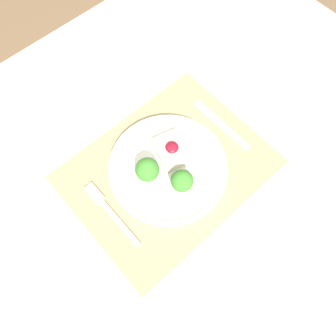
# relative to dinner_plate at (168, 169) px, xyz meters

# --- Properties ---
(ground_plane) EXTENTS (8.00, 8.00, 0.00)m
(ground_plane) POSITION_rel_dinner_plate_xyz_m (0.01, 0.00, -0.75)
(ground_plane) COLOR brown
(dining_table) EXTENTS (1.45, 1.11, 0.73)m
(dining_table) POSITION_rel_dinner_plate_xyz_m (0.01, 0.00, -0.10)
(dining_table) COLOR beige
(dining_table) RESTS_ON ground_plane
(placemat) EXTENTS (0.47, 0.36, 0.00)m
(placemat) POSITION_rel_dinner_plate_xyz_m (0.01, 0.00, -0.02)
(placemat) COLOR #9E895B
(placemat) RESTS_ON dining_table
(dinner_plate) EXTENTS (0.29, 0.29, 0.08)m
(dinner_plate) POSITION_rel_dinner_plate_xyz_m (0.00, 0.00, 0.00)
(dinner_plate) COLOR silver
(dinner_plate) RESTS_ON placemat
(fork) EXTENTS (0.02, 0.19, 0.01)m
(fork) POSITION_rel_dinner_plate_xyz_m (-0.16, 0.02, -0.01)
(fork) COLOR beige
(fork) RESTS_ON placemat
(knife) EXTENTS (0.02, 0.19, 0.01)m
(knife) POSITION_rel_dinner_plate_xyz_m (0.19, -0.01, -0.01)
(knife) COLOR beige
(knife) RESTS_ON placemat
(spoon) EXTENTS (0.17, 0.04, 0.02)m
(spoon) POSITION_rel_dinner_plate_xyz_m (0.11, 0.22, -0.01)
(spoon) COLOR beige
(spoon) RESTS_ON dining_table
(wine_glass_near) EXTENTS (0.09, 0.09, 0.17)m
(wine_glass_near) POSITION_rel_dinner_plate_xyz_m (0.09, 0.24, 0.10)
(wine_glass_near) COLOR white
(wine_glass_near) RESTS_ON dining_table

